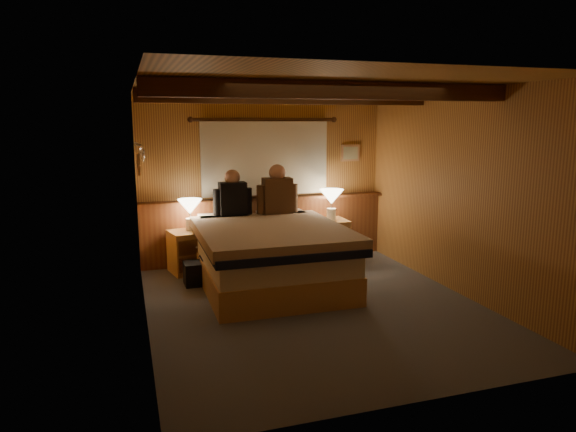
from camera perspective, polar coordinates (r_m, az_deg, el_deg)
name	(u,v)px	position (r m, az deg, el deg)	size (l,w,h in m)	color
floor	(314,306)	(5.82, 2.92, -9.93)	(4.20, 4.20, 0.00)	#4E545D
ceiling	(316,85)	(5.47, 3.17, 14.36)	(4.20, 4.20, 0.00)	#DAA351
wall_back	(264,179)	(7.50, -2.65, 4.16)	(3.60, 3.60, 0.00)	#C79347
wall_left	(141,208)	(5.17, -15.97, 0.84)	(4.20, 4.20, 0.00)	#C79347
wall_right	(458,193)	(6.38, 18.37, 2.48)	(4.20, 4.20, 0.00)	#C79347
wall_front	(423,244)	(3.67, 14.72, -3.00)	(3.60, 3.60, 0.00)	#C79347
wainscot	(266,228)	(7.55, -2.47, -1.29)	(3.60, 0.23, 0.94)	brown
curtain_window	(265,157)	(7.40, -2.52, 6.57)	(2.18, 0.09, 1.11)	#452911
ceiling_beams	(311,94)	(5.60, 2.60, 13.35)	(3.60, 1.65, 0.16)	#452911
coat_rail	(142,151)	(6.69, -15.95, 7.00)	(0.05, 0.55, 0.24)	silver
framed_print	(350,153)	(7.91, 6.93, 6.97)	(0.30, 0.04, 0.25)	tan
bed	(269,254)	(6.40, -2.09, -4.27)	(1.76, 2.26, 0.77)	tan
nightstand_left	(190,251)	(7.11, -10.80, -3.89)	(0.60, 0.56, 0.57)	tan
nightstand_right	(327,240)	(7.57, 4.39, -2.68)	(0.57, 0.51, 0.61)	tan
lamp_left	(190,208)	(7.03, -10.84, 0.83)	(0.33, 0.33, 0.43)	white
lamp_right	(332,199)	(7.43, 4.86, 1.94)	(0.34, 0.34, 0.45)	white
person_left	(233,197)	(7.02, -6.17, 2.16)	(0.54, 0.21, 0.65)	black
person_right	(277,193)	(7.11, -1.20, 2.54)	(0.59, 0.24, 0.71)	#4B311E
duffel_bag	(203,272)	(6.60, -9.37, -6.17)	(0.49, 0.30, 0.35)	black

